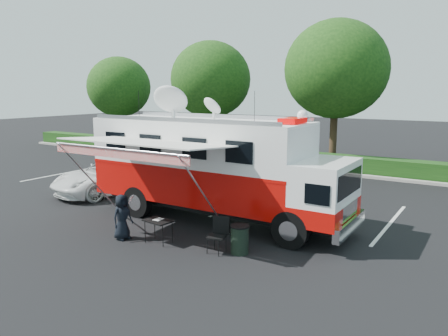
# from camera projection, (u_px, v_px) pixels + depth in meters

# --- Properties ---
(ground_plane) EXTENTS (120.00, 120.00, 0.00)m
(ground_plane) POSITION_uv_depth(u_px,v_px,m) (217.00, 221.00, 16.12)
(ground_plane) COLOR black
(ground_plane) RESTS_ON ground
(back_border) EXTENTS (60.00, 6.14, 8.87)m
(back_border) POSITION_uv_depth(u_px,v_px,m) (354.00, 85.00, 25.37)
(back_border) COLOR #9E998E
(back_border) RESTS_ON ground_plane
(stall_lines) EXTENTS (24.12, 5.50, 0.01)m
(stall_lines) POSITION_uv_depth(u_px,v_px,m) (245.00, 201.00, 18.88)
(stall_lines) COLOR silver
(stall_lines) RESTS_ON ground_plane
(command_truck) EXTENTS (9.86, 2.71, 4.73)m
(command_truck) POSITION_uv_depth(u_px,v_px,m) (215.00, 166.00, 15.80)
(command_truck) COLOR black
(command_truck) RESTS_ON ground_plane
(awning) EXTENTS (5.38, 2.77, 3.25)m
(awning) POSITION_uv_depth(u_px,v_px,m) (142.00, 145.00, 13.74)
(awning) COLOR silver
(awning) RESTS_ON ground_plane
(white_suv) EXTENTS (3.56, 5.90, 1.53)m
(white_suv) POSITION_uv_depth(u_px,v_px,m) (112.00, 192.00, 20.55)
(white_suv) COLOR white
(white_suv) RESTS_ON ground_plane
(person) EXTENTS (0.53, 0.76, 1.48)m
(person) POSITION_uv_depth(u_px,v_px,m) (123.00, 239.00, 14.15)
(person) COLOR black
(person) RESTS_ON ground_plane
(folding_table) EXTENTS (0.95, 0.73, 0.75)m
(folding_table) POSITION_uv_depth(u_px,v_px,m) (158.00, 221.00, 13.67)
(folding_table) COLOR black
(folding_table) RESTS_ON ground_plane
(folding_chair) EXTENTS (0.64, 0.67, 1.07)m
(folding_chair) POSITION_uv_depth(u_px,v_px,m) (219.00, 231.00, 12.93)
(folding_chair) COLOR black
(folding_chair) RESTS_ON ground_plane
(trash_bin) EXTENTS (0.57, 0.57, 0.85)m
(trash_bin) POSITION_uv_depth(u_px,v_px,m) (240.00, 239.00, 12.84)
(trash_bin) COLOR black
(trash_bin) RESTS_ON ground_plane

